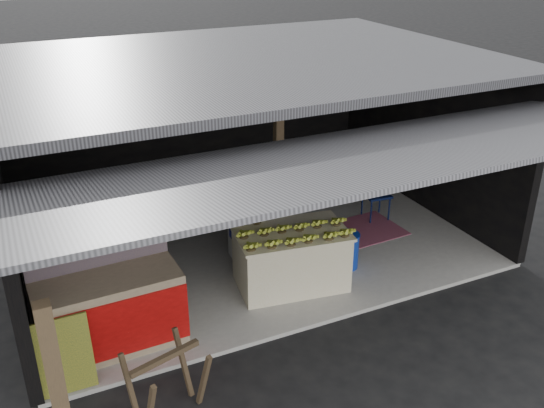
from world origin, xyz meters
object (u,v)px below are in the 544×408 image
banana_table (291,258)px  plastic_chair (374,188)px  water_barrel (347,251)px  neighbor_stall (110,309)px  sawhorse (167,378)px  white_crate (259,230)px

banana_table → plastic_chair: bearing=39.1°
water_barrel → plastic_chair: (1.35, 1.29, 0.27)m
neighbor_stall → water_barrel: bearing=4.1°
plastic_chair → banana_table: bearing=-142.3°
banana_table → water_barrel: size_ratio=3.20×
neighbor_stall → water_barrel: (3.56, 0.36, -0.26)m
water_barrel → sawhorse: bearing=-152.0°
plastic_chair → white_crate: bearing=-161.8°
white_crate → water_barrel: 1.35m
banana_table → white_crate: (-0.08, 0.90, 0.04)m
neighbor_stall → sawhorse: neighbor_stall is taller
banana_table → neighbor_stall: size_ratio=0.96×
white_crate → neighbor_stall: 2.77m
white_crate → sawhorse: bearing=-125.9°
white_crate → neighbor_stall: size_ratio=0.54×
water_barrel → banana_table: bearing=-175.3°
banana_table → water_barrel: banana_table is taller
banana_table → plastic_chair: size_ratio=1.86×
sawhorse → water_barrel: size_ratio=1.65×
banana_table → sawhorse: (-2.29, -1.65, 0.01)m
water_barrel → neighbor_stall: bearing=-174.2°
banana_table → sawhorse: size_ratio=1.94×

